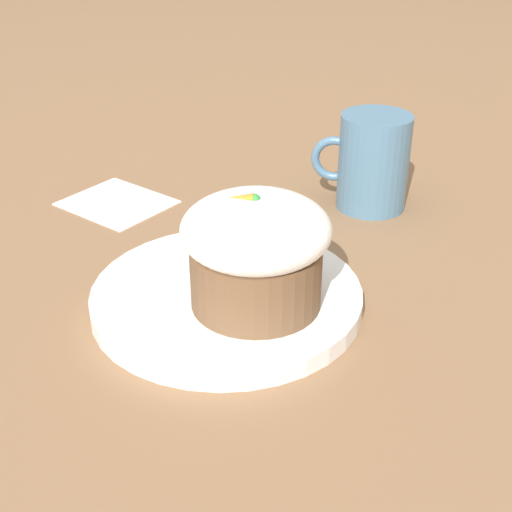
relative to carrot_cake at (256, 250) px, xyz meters
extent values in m
plane|color=#846042|center=(0.03, -0.01, -0.06)|extent=(4.00, 4.00, 0.00)
cylinder|color=white|center=(0.03, -0.01, -0.05)|extent=(0.21, 0.21, 0.01)
cylinder|color=brown|center=(0.00, 0.00, -0.02)|extent=(0.10, 0.10, 0.05)
ellipsoid|color=white|center=(0.00, 0.00, 0.02)|extent=(0.11, 0.11, 0.05)
cone|color=orange|center=(0.01, 0.00, 0.04)|extent=(0.02, 0.01, 0.01)
sphere|color=green|center=(0.00, 0.00, 0.04)|extent=(0.01, 0.01, 0.01)
cube|color=silver|center=(0.07, -0.04, -0.04)|extent=(0.07, 0.04, 0.00)
ellipsoid|color=silver|center=(0.03, -0.01, -0.04)|extent=(0.06, 0.05, 0.01)
cylinder|color=teal|center=(-0.07, -0.22, -0.01)|extent=(0.07, 0.07, 0.09)
torus|color=teal|center=(-0.03, -0.22, -0.01)|extent=(0.05, 0.01, 0.05)
cube|color=white|center=(0.18, -0.17, -0.06)|extent=(0.13, 0.12, 0.00)
camera|label=1|loc=(-0.10, 0.44, 0.25)|focal=50.00mm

